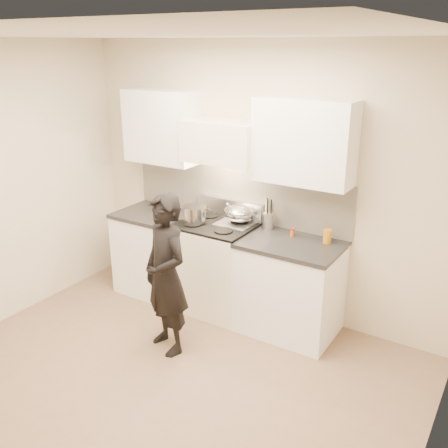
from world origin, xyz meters
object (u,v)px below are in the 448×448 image
object	(u,v)px
wok	(240,214)
person	(166,275)
utensil_crock	(268,220)
counter_right	(290,287)
stove	(217,266)

from	to	relation	value
wok	person	size ratio (longest dim) A/B	0.26
wok	utensil_crock	distance (m)	0.30
counter_right	person	world-z (taller)	person
stove	person	xyz separation A→B (m)	(0.03, -0.86, 0.26)
stove	person	world-z (taller)	person
stove	counter_right	xyz separation A→B (m)	(0.83, 0.00, -0.01)
utensil_crock	person	world-z (taller)	person
stove	counter_right	size ratio (longest dim) A/B	1.04
stove	utensil_crock	size ratio (longest dim) A/B	3.14
stove	person	size ratio (longest dim) A/B	0.65
wok	counter_right	bearing A→B (deg)	-12.68
utensil_crock	person	size ratio (longest dim) A/B	0.21
wok	utensil_crock	size ratio (longest dim) A/B	1.26
utensil_crock	person	distance (m)	1.19
stove	person	bearing A→B (deg)	-87.99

